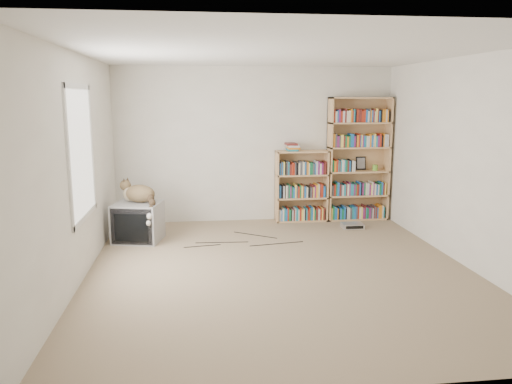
{
  "coord_description": "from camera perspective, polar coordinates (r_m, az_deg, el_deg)",
  "views": [
    {
      "loc": [
        -0.96,
        -5.56,
        2.01
      ],
      "look_at": [
        -0.17,
        1.0,
        0.76
      ],
      "focal_mm": 35.0,
      "sensor_mm": 36.0,
      "label": 1
    }
  ],
  "objects": [
    {
      "name": "floor",
      "position": [
        5.99,
        2.77,
        -8.87
      ],
      "size": [
        4.5,
        5.0,
        0.01
      ],
      "primitive_type": "cube",
      "color": "tan",
      "rests_on": "ground"
    },
    {
      "name": "wall_left",
      "position": [
        5.76,
        -19.79,
        2.53
      ],
      "size": [
        0.02,
        5.0,
        2.5
      ],
      "primitive_type": "cube",
      "color": "white",
      "rests_on": "floor"
    },
    {
      "name": "framed_print",
      "position": [
        8.52,
        11.89,
        3.25
      ],
      "size": [
        0.17,
        0.05,
        0.22
      ],
      "primitive_type": "cube",
      "rotation": [
        -0.17,
        0.0,
        0.0
      ],
      "color": "black",
      "rests_on": "bookcase_tall"
    },
    {
      "name": "book_stack",
      "position": [
        8.11,
        4.16,
        5.17
      ],
      "size": [
        0.22,
        0.29,
        0.13
      ],
      "primitive_type": "cube",
      "color": "#A42815",
      "rests_on": "bookcase_short"
    },
    {
      "name": "wall_outlet",
      "position": [
        7.67,
        -16.33,
        -2.43
      ],
      "size": [
        0.01,
        0.08,
        0.13
      ],
      "primitive_type": "cube",
      "color": "silver",
      "rests_on": "wall_left"
    },
    {
      "name": "cat",
      "position": [
        7.2,
        -13.02,
        -0.5
      ],
      "size": [
        0.61,
        0.69,
        0.55
      ],
      "rotation": [
        0.0,
        0.0,
        -0.44
      ],
      "color": "#332215",
      "rests_on": "crt_tv"
    },
    {
      "name": "dvd_player",
      "position": [
        7.97,
        10.94,
        -3.79
      ],
      "size": [
        0.33,
        0.24,
        0.07
      ],
      "primitive_type": "cube",
      "rotation": [
        0.0,
        0.0,
        -0.01
      ],
      "color": "#BBBAC0",
      "rests_on": "floor"
    },
    {
      "name": "floor_cables",
      "position": [
        7.22,
        -1.6,
        -5.4
      ],
      "size": [
        1.2,
        0.7,
        0.01
      ],
      "primitive_type": null,
      "color": "black",
      "rests_on": "floor"
    },
    {
      "name": "window",
      "position": [
        5.93,
        -19.34,
        4.24
      ],
      "size": [
        0.02,
        1.22,
        1.52
      ],
      "primitive_type": "cube",
      "color": "white",
      "rests_on": "wall_left"
    },
    {
      "name": "wall_back",
      "position": [
        8.15,
        -0.1,
        5.4
      ],
      "size": [
        4.5,
        0.02,
        2.5
      ],
      "primitive_type": "cube",
      "color": "white",
      "rests_on": "floor"
    },
    {
      "name": "green_mug",
      "position": [
        8.51,
        13.43,
        2.74
      ],
      "size": [
        0.09,
        0.09,
        0.09
      ],
      "primitive_type": "cylinder",
      "color": "#6EB433",
      "rests_on": "bookcase_tall"
    },
    {
      "name": "bookcase_short",
      "position": [
        8.24,
        5.18,
        0.36
      ],
      "size": [
        0.85,
        0.3,
        1.16
      ],
      "color": "tan",
      "rests_on": "floor"
    },
    {
      "name": "wall_front",
      "position": [
        3.3,
        10.27,
        -2.75
      ],
      "size": [
        4.5,
        0.02,
        2.5
      ],
      "primitive_type": "cube",
      "color": "white",
      "rests_on": "floor"
    },
    {
      "name": "crt_tv",
      "position": [
        7.28,
        -13.32,
        -3.35
      ],
      "size": [
        0.74,
        0.69,
        0.55
      ],
      "rotation": [
        0.0,
        0.0,
        -0.21
      ],
      "color": "#959597",
      "rests_on": "floor"
    },
    {
      "name": "ceiling",
      "position": [
        5.66,
        3.01,
        15.7
      ],
      "size": [
        4.5,
        5.0,
        0.02
      ],
      "primitive_type": "cube",
      "color": "white",
      "rests_on": "wall_back"
    },
    {
      "name": "wall_right",
      "position": [
        6.47,
        22.97,
        3.14
      ],
      "size": [
        0.02,
        5.0,
        2.5
      ],
      "primitive_type": "cube",
      "color": "white",
      "rests_on": "floor"
    },
    {
      "name": "bookcase_tall",
      "position": [
        8.42,
        11.57,
        3.3
      ],
      "size": [
        1.01,
        0.3,
        2.02
      ],
      "color": "tan",
      "rests_on": "floor"
    }
  ]
}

